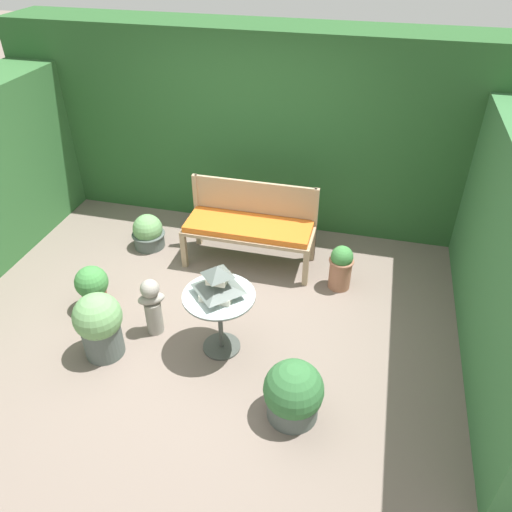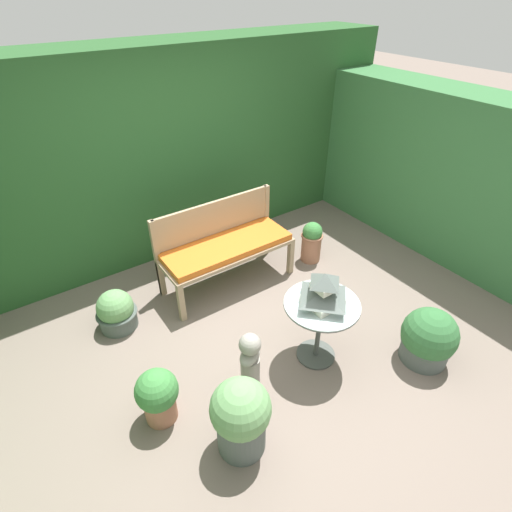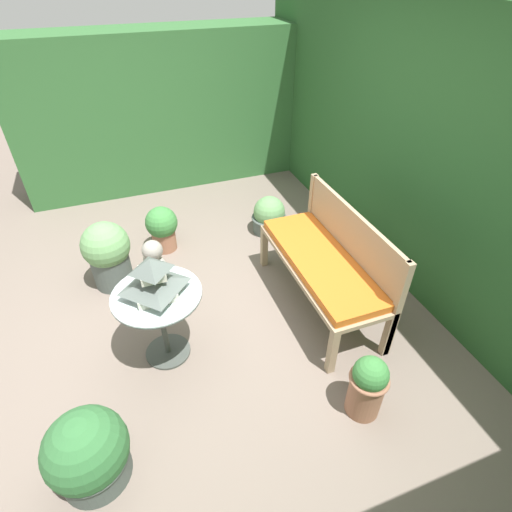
{
  "view_description": "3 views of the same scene",
  "coord_description": "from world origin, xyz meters",
  "px_view_note": "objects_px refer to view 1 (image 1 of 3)",
  "views": [
    {
      "loc": [
        1.43,
        -3.64,
        3.5
      ],
      "look_at": [
        0.38,
        0.53,
        0.44
      ],
      "focal_mm": 35.0,
      "sensor_mm": 36.0,
      "label": 1
    },
    {
      "loc": [
        -1.64,
        -2.18,
        2.94
      ],
      "look_at": [
        0.2,
        0.46,
        0.67
      ],
      "focal_mm": 28.0,
      "sensor_mm": 36.0,
      "label": 2
    },
    {
      "loc": [
        2.51,
        -0.48,
        2.62
      ],
      "look_at": [
        -0.01,
        0.45,
        0.56
      ],
      "focal_mm": 28.0,
      "sensor_mm": 36.0,
      "label": 3
    }
  ],
  "objects_px": {
    "garden_bench": "(249,229)",
    "garden_bust": "(152,305)",
    "potted_plant_table_far": "(341,266)",
    "potted_plant_bench_left": "(99,324)",
    "potted_plant_bench_right": "(148,233)",
    "potted_plant_patio_mid": "(293,394)",
    "potted_plant_table_near": "(93,287)",
    "patio_table": "(219,307)",
    "pagoda_birdhouse": "(218,283)"
  },
  "relations": [
    {
      "from": "patio_table",
      "to": "potted_plant_table_near",
      "type": "xyz_separation_m",
      "value": [
        -1.45,
        0.23,
        -0.24
      ]
    },
    {
      "from": "potted_plant_bench_left",
      "to": "garden_bench",
      "type": "bearing_deg",
      "value": 61.21
    },
    {
      "from": "pagoda_birdhouse",
      "to": "potted_plant_bench_right",
      "type": "bearing_deg",
      "value": 133.92
    },
    {
      "from": "potted_plant_table_far",
      "to": "potted_plant_bench_left",
      "type": "height_order",
      "value": "potted_plant_bench_left"
    },
    {
      "from": "pagoda_birdhouse",
      "to": "potted_plant_patio_mid",
      "type": "relative_size",
      "value": 0.68
    },
    {
      "from": "patio_table",
      "to": "potted_plant_table_near",
      "type": "height_order",
      "value": "patio_table"
    },
    {
      "from": "patio_table",
      "to": "potted_plant_bench_right",
      "type": "xyz_separation_m",
      "value": [
        -1.39,
        1.44,
        -0.32
      ]
    },
    {
      "from": "potted_plant_table_far",
      "to": "potted_plant_table_near",
      "type": "xyz_separation_m",
      "value": [
        -2.44,
        -0.97,
        -0.0
      ]
    },
    {
      "from": "pagoda_birdhouse",
      "to": "potted_plant_table_far",
      "type": "xyz_separation_m",
      "value": [
        0.99,
        1.21,
        -0.51
      ]
    },
    {
      "from": "pagoda_birdhouse",
      "to": "patio_table",
      "type": "bearing_deg",
      "value": 135.0
    },
    {
      "from": "garden_bench",
      "to": "potted_plant_patio_mid",
      "type": "relative_size",
      "value": 2.68
    },
    {
      "from": "pagoda_birdhouse",
      "to": "potted_plant_bench_left",
      "type": "distance_m",
      "value": 1.18
    },
    {
      "from": "pagoda_birdhouse",
      "to": "potted_plant_table_near",
      "type": "height_order",
      "value": "pagoda_birdhouse"
    },
    {
      "from": "garden_bust",
      "to": "potted_plant_bench_right",
      "type": "distance_m",
      "value": 1.55
    },
    {
      "from": "pagoda_birdhouse",
      "to": "potted_plant_table_near",
      "type": "distance_m",
      "value": 1.56
    },
    {
      "from": "potted_plant_bench_left",
      "to": "potted_plant_patio_mid",
      "type": "bearing_deg",
      "value": -7.91
    },
    {
      "from": "potted_plant_patio_mid",
      "to": "potted_plant_bench_left",
      "type": "bearing_deg",
      "value": 172.09
    },
    {
      "from": "potted_plant_patio_mid",
      "to": "potted_plant_table_near",
      "type": "bearing_deg",
      "value": 159.91
    },
    {
      "from": "potted_plant_bench_right",
      "to": "potted_plant_bench_left",
      "type": "relative_size",
      "value": 0.64
    },
    {
      "from": "garden_bust",
      "to": "potted_plant_bench_left",
      "type": "relative_size",
      "value": 0.93
    },
    {
      "from": "potted_plant_patio_mid",
      "to": "potted_plant_bench_left",
      "type": "height_order",
      "value": "potted_plant_bench_left"
    },
    {
      "from": "potted_plant_table_far",
      "to": "potted_plant_bench_left",
      "type": "bearing_deg",
      "value": -142.86
    },
    {
      "from": "garden_bench",
      "to": "patio_table",
      "type": "distance_m",
      "value": 1.41
    },
    {
      "from": "potted_plant_table_far",
      "to": "potted_plant_bench_left",
      "type": "distance_m",
      "value": 2.56
    },
    {
      "from": "potted_plant_table_near",
      "to": "garden_bench",
      "type": "bearing_deg",
      "value": 40.73
    },
    {
      "from": "garden_bust",
      "to": "potted_plant_bench_right",
      "type": "bearing_deg",
      "value": 83.32
    },
    {
      "from": "garden_bust",
      "to": "potted_plant_table_near",
      "type": "distance_m",
      "value": 0.77
    },
    {
      "from": "potted_plant_bench_left",
      "to": "pagoda_birdhouse",
      "type": "bearing_deg",
      "value": 17.56
    },
    {
      "from": "potted_plant_bench_right",
      "to": "potted_plant_table_near",
      "type": "height_order",
      "value": "potted_plant_table_near"
    },
    {
      "from": "garden_bust",
      "to": "potted_plant_patio_mid",
      "type": "bearing_deg",
      "value": -56.23
    },
    {
      "from": "potted_plant_bench_right",
      "to": "potted_plant_table_near",
      "type": "relative_size",
      "value": 0.85
    },
    {
      "from": "garden_bust",
      "to": "potted_plant_table_far",
      "type": "bearing_deg",
      "value": 1.31
    },
    {
      "from": "potted_plant_table_far",
      "to": "pagoda_birdhouse",
      "type": "bearing_deg",
      "value": -129.18
    },
    {
      "from": "garden_bust",
      "to": "patio_table",
      "type": "bearing_deg",
      "value": -37.7
    },
    {
      "from": "potted_plant_table_near",
      "to": "potted_plant_patio_mid",
      "type": "bearing_deg",
      "value": -20.09
    },
    {
      "from": "garden_bust",
      "to": "potted_plant_patio_mid",
      "type": "distance_m",
      "value": 1.64
    },
    {
      "from": "garden_bust",
      "to": "potted_plant_bench_right",
      "type": "relative_size",
      "value": 1.45
    },
    {
      "from": "garden_bench",
      "to": "patio_table",
      "type": "xyz_separation_m",
      "value": [
        0.1,
        -1.4,
        0.05
      ]
    },
    {
      "from": "pagoda_birdhouse",
      "to": "potted_plant_table_far",
      "type": "height_order",
      "value": "pagoda_birdhouse"
    },
    {
      "from": "pagoda_birdhouse",
      "to": "garden_bench",
      "type": "bearing_deg",
      "value": 93.99
    },
    {
      "from": "garden_bench",
      "to": "potted_plant_table_far",
      "type": "height_order",
      "value": "garden_bench"
    },
    {
      "from": "potted_plant_bench_left",
      "to": "potted_plant_table_near",
      "type": "bearing_deg",
      "value": 125.34
    },
    {
      "from": "patio_table",
      "to": "garden_bust",
      "type": "bearing_deg",
      "value": 175.23
    },
    {
      "from": "potted_plant_bench_right",
      "to": "potted_plant_patio_mid",
      "type": "distance_m",
      "value": 2.98
    },
    {
      "from": "patio_table",
      "to": "garden_bust",
      "type": "xyz_separation_m",
      "value": [
        -0.7,
        0.06,
        -0.18
      ]
    },
    {
      "from": "pagoda_birdhouse",
      "to": "garden_bust",
      "type": "distance_m",
      "value": 0.84
    },
    {
      "from": "potted_plant_table_near",
      "to": "potted_plant_bench_right",
      "type": "bearing_deg",
      "value": 86.82
    },
    {
      "from": "patio_table",
      "to": "potted_plant_bench_right",
      "type": "distance_m",
      "value": 2.02
    },
    {
      "from": "potted_plant_table_far",
      "to": "potted_plant_patio_mid",
      "type": "distance_m",
      "value": 1.81
    },
    {
      "from": "garden_bench",
      "to": "garden_bust",
      "type": "bearing_deg",
      "value": -114.33
    }
  ]
}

